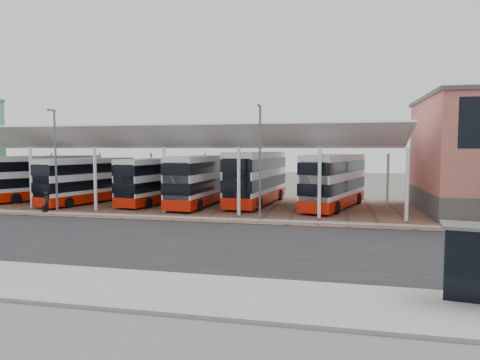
{
  "coord_description": "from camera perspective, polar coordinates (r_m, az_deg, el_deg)",
  "views": [
    {
      "loc": [
        7.0,
        -22.87,
        5.11
      ],
      "look_at": [
        0.32,
        7.51,
        2.81
      ],
      "focal_mm": 32.0,
      "sensor_mm": 36.0,
      "label": 1
    }
  ],
  "objects": [
    {
      "name": "pedestrian",
      "position": [
        37.01,
        -24.36,
        -2.7
      ],
      "size": [
        0.5,
        0.67,
        1.65
      ],
      "primitive_type": "imported",
      "rotation": [
        0.0,
        0.0,
        1.77
      ],
      "color": "black",
      "rests_on": "forecourt"
    },
    {
      "name": "bus_3",
      "position": [
        38.14,
        -5.37,
        -0.09
      ],
      "size": [
        3.09,
        10.79,
        4.4
      ],
      "rotation": [
        0.0,
        0.0,
        -0.05
      ],
      "color": "silver",
      "rests_on": "forecourt"
    },
    {
      "name": "sidewalk",
      "position": [
        16.33,
        -14.08,
        -13.87
      ],
      "size": [
        120.0,
        4.0,
        0.14
      ],
      "primitive_type": "cube",
      "color": "gray",
      "rests_on": "ground"
    },
    {
      "name": "canopy",
      "position": [
        39.04,
        -7.07,
        5.21
      ],
      "size": [
        37.0,
        11.63,
        7.07
      ],
      "color": "white",
      "rests_on": "ground"
    },
    {
      "name": "north_kerb",
      "position": [
        30.32,
        -1.12,
        -5.33
      ],
      "size": [
        120.0,
        0.8,
        0.14
      ],
      "primitive_type": "cube",
      "color": "gray",
      "rests_on": "ground"
    },
    {
      "name": "forecourt",
      "position": [
        36.57,
        4.44,
        -3.76
      ],
      "size": [
        72.0,
        16.0,
        0.06
      ],
      "primitive_type": "cube",
      "color": "brown",
      "rests_on": "ground"
    },
    {
      "name": "ground",
      "position": [
        24.45,
        -4.55,
        -7.84
      ],
      "size": [
        140.0,
        140.0,
        0.0
      ],
      "primitive_type": "plane",
      "color": "#4C4E4A"
    },
    {
      "name": "yellow_line_far",
      "position": [
        18.34,
        -10.81,
        -11.94
      ],
      "size": [
        120.0,
        0.12,
        0.01
      ],
      "primitive_type": "cube",
      "color": "gold",
      "rests_on": "road"
    },
    {
      "name": "lamp_east",
      "position": [
        29.57,
        2.67,
        2.78
      ],
      "size": [
        0.16,
        0.9,
        8.07
      ],
      "color": "#54575B",
      "rests_on": "ground"
    },
    {
      "name": "bus_2",
      "position": [
        40.12,
        -10.92,
        -0.12
      ],
      "size": [
        4.03,
        10.29,
        4.14
      ],
      "rotation": [
        0.0,
        0.0,
        -0.18
      ],
      "color": "silver",
      "rests_on": "forecourt"
    },
    {
      "name": "bus_5",
      "position": [
        37.23,
        12.49,
        -0.18
      ],
      "size": [
        5.57,
        11.23,
        4.52
      ],
      "rotation": [
        0.0,
        0.0,
        -0.29
      ],
      "color": "silver",
      "rests_on": "forecourt"
    },
    {
      "name": "yellow_line_near",
      "position": [
        18.07,
        -11.19,
        -12.19
      ],
      "size": [
        120.0,
        0.12,
        0.01
      ],
      "primitive_type": "cube",
      "color": "gold",
      "rests_on": "road"
    },
    {
      "name": "road",
      "position": [
        23.52,
        -5.27,
        -8.31
      ],
      "size": [
        120.0,
        14.0,
        0.02
      ],
      "primitive_type": "cube",
      "color": "black",
      "rests_on": "ground"
    },
    {
      "name": "bus_4",
      "position": [
        38.75,
        2.27,
        0.24
      ],
      "size": [
        3.91,
        11.72,
        4.74
      ],
      "rotation": [
        0.0,
        0.0,
        -0.11
      ],
      "color": "silver",
      "rests_on": "forecourt"
    },
    {
      "name": "bus_1",
      "position": [
        41.96,
        -19.68,
        -0.1
      ],
      "size": [
        4.75,
        10.32,
        4.15
      ],
      "rotation": [
        0.0,
        0.0,
        -0.25
      ],
      "color": "silver",
      "rests_on": "forecourt"
    },
    {
      "name": "bus_0",
      "position": [
        46.32,
        -24.39,
        0.27
      ],
      "size": [
        7.35,
        10.32,
        4.33
      ],
      "rotation": [
        0.0,
        0.0,
        -0.52
      ],
      "color": "silver",
      "rests_on": "forecourt"
    },
    {
      "name": "lamp_west",
      "position": [
        35.93,
        -23.39,
        2.69
      ],
      "size": [
        0.16,
        0.9,
        8.07
      ],
      "color": "#54575B",
      "rests_on": "ground"
    },
    {
      "name": "suitcase",
      "position": [
        36.84,
        -24.57,
        -3.58
      ],
      "size": [
        0.33,
        0.24,
        0.57
      ],
      "primitive_type": "cube",
      "color": "black",
      "rests_on": "forecourt"
    }
  ]
}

